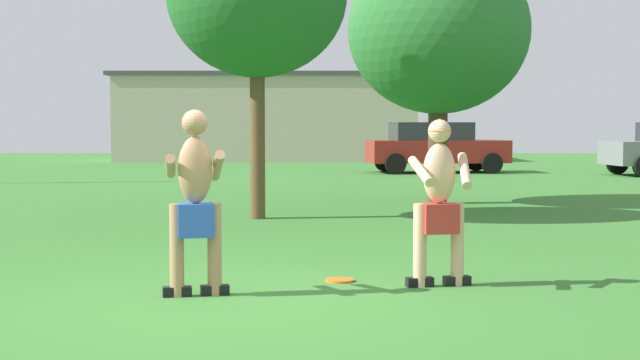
# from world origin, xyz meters

# --- Properties ---
(ground_plane) EXTENTS (80.00, 80.00, 0.00)m
(ground_plane) POSITION_xyz_m (0.00, 0.00, 0.00)
(ground_plane) COLOR #38752D
(player_with_cap) EXTENTS (0.65, 0.64, 1.62)m
(player_with_cap) POSITION_xyz_m (1.99, 0.90, 0.88)
(player_with_cap) COLOR black
(player_with_cap) RESTS_ON ground_plane
(player_in_blue) EXTENTS (0.63, 0.68, 1.70)m
(player_in_blue) POSITION_xyz_m (-0.29, 0.40, 0.89)
(player_in_blue) COLOR black
(player_in_blue) RESTS_ON ground_plane
(frisbee) EXTENTS (0.29, 0.29, 0.03)m
(frisbee) POSITION_xyz_m (1.03, 1.16, 0.01)
(frisbee) COLOR orange
(frisbee) RESTS_ON ground_plane
(car_red_near_post) EXTENTS (4.48, 2.43, 1.58)m
(car_red_near_post) POSITION_xyz_m (4.46, 21.39, 0.82)
(car_red_near_post) COLOR maroon
(car_red_near_post) RESTS_ON ground_plane
(outbuilding_behind_lot) EXTENTS (12.51, 4.80, 3.58)m
(outbuilding_behind_lot) POSITION_xyz_m (-1.34, 31.02, 1.80)
(outbuilding_behind_lot) COLOR #B2A893
(outbuilding_behind_lot) RESTS_ON ground_plane
(tree_behind_players) EXTENTS (3.51, 3.51, 4.96)m
(tree_behind_players) POSITION_xyz_m (3.13, 10.15, 3.33)
(tree_behind_players) COLOR #4C3823
(tree_behind_players) RESTS_ON ground_plane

